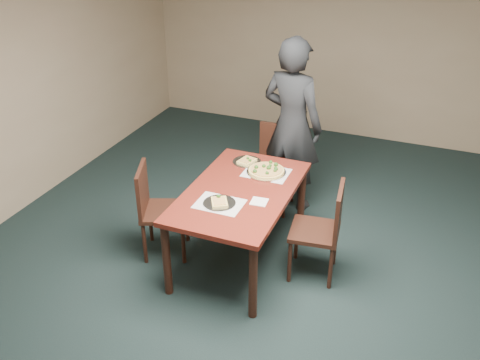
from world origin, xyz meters
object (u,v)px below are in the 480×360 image
at_px(pizza_pan, 266,171).
at_px(slice_plate_far, 247,161).
at_px(chair_far, 275,162).
at_px(dining_table, 240,199).
at_px(diner, 292,125).
at_px(slice_plate_near, 219,202).
at_px(chair_right, 324,226).
at_px(chair_left, 156,206).

height_order(pizza_pan, slice_plate_far, pizza_pan).
bearing_deg(pizza_pan, chair_far, 101.36).
height_order(dining_table, diner, diner).
height_order(diner, slice_plate_near, diner).
relative_size(chair_right, slice_plate_near, 3.25).
bearing_deg(slice_plate_near, slice_plate_far, 94.63).
distance_m(chair_left, pizza_pan, 1.08).
bearing_deg(chair_right, slice_plate_far, -124.55).
distance_m(chair_right, pizza_pan, 0.78).
bearing_deg(chair_right, dining_table, -92.79).
height_order(slice_plate_near, slice_plate_far, slice_plate_near).
height_order(chair_left, diner, diner).
distance_m(diner, slice_plate_near, 1.47).
bearing_deg(diner, chair_right, 133.95).
bearing_deg(dining_table, slice_plate_near, -104.42).
bearing_deg(diner, chair_far, 39.65).
height_order(diner, slice_plate_far, diner).
relative_size(chair_far, chair_left, 1.00).
xyz_separation_m(chair_far, diner, (0.15, 0.07, 0.42)).
xyz_separation_m(dining_table, slice_plate_far, (-0.14, 0.53, 0.10)).
relative_size(dining_table, chair_right, 1.65).
relative_size(chair_far, slice_plate_near, 3.25).
relative_size(diner, pizza_pan, 5.00).
relative_size(dining_table, slice_plate_far, 5.36).
bearing_deg(slice_plate_near, chair_far, 88.17).
relative_size(chair_far, slice_plate_far, 3.25).
bearing_deg(chair_far, dining_table, -90.98).
xyz_separation_m(chair_right, slice_plate_near, (-0.84, -0.34, 0.25)).
xyz_separation_m(slice_plate_near, slice_plate_far, (-0.07, 0.82, -0.00)).
bearing_deg(chair_left, dining_table, -97.94).
bearing_deg(chair_left, diner, -54.88).
bearing_deg(chair_far, diner, 23.72).
xyz_separation_m(chair_right, diner, (-0.65, 1.10, 0.42)).
bearing_deg(slice_plate_far, chair_left, -131.28).
bearing_deg(diner, dining_table, 97.66).
relative_size(chair_far, pizza_pan, 2.44).
bearing_deg(chair_right, chair_far, -149.35).
xyz_separation_m(chair_far, slice_plate_near, (-0.04, -1.38, 0.25)).
bearing_deg(pizza_pan, chair_left, -146.53).
relative_size(chair_left, slice_plate_near, 3.25).
distance_m(diner, pizza_pan, 0.78).
distance_m(chair_far, chair_left, 1.47).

